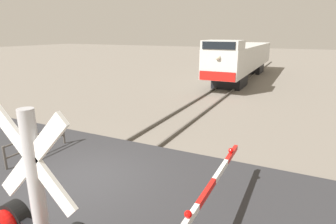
{
  "coord_description": "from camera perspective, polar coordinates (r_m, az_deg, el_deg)",
  "views": [
    {
      "loc": [
        5.56,
        -5.84,
        4.38
      ],
      "look_at": [
        1.05,
        3.43,
        1.47
      ],
      "focal_mm": 30.23,
      "sensor_mm": 36.0,
      "label": 1
    }
  ],
  "objects": [
    {
      "name": "ground_plane",
      "position": [
        9.17,
        -15.89,
        -13.4
      ],
      "size": [
        160.0,
        160.0,
        0.0
      ],
      "primitive_type": "plane",
      "color": "slate"
    },
    {
      "name": "rail_track_left",
      "position": [
        9.59,
        -19.21,
        -11.84
      ],
      "size": [
        0.08,
        80.0,
        0.15
      ],
      "primitive_type": "cube",
      "color": "#59544C",
      "rests_on": "ground_plane"
    },
    {
      "name": "rail_track_right",
      "position": [
        8.72,
        -12.28,
        -14.2
      ],
      "size": [
        0.08,
        80.0,
        0.15
      ],
      "primitive_type": "cube",
      "color": "#59544C",
      "rests_on": "ground_plane"
    },
    {
      "name": "road_surface",
      "position": [
        9.14,
        -15.93,
        -12.97
      ],
      "size": [
        36.0,
        6.12,
        0.16
      ],
      "primitive_type": "cube",
      "color": "#2D2D30",
      "rests_on": "ground_plane"
    },
    {
      "name": "locomotive",
      "position": [
        28.41,
        14.82,
        10.4
      ],
      "size": [
        2.72,
        17.64,
        3.83
      ],
      "color": "black",
      "rests_on": "ground_plane"
    },
    {
      "name": "guard_railing",
      "position": [
        11.05,
        -24.9,
        -5.66
      ],
      "size": [
        0.08,
        2.53,
        0.95
      ],
      "color": "#4C4742",
      "rests_on": "ground_plane"
    }
  ]
}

